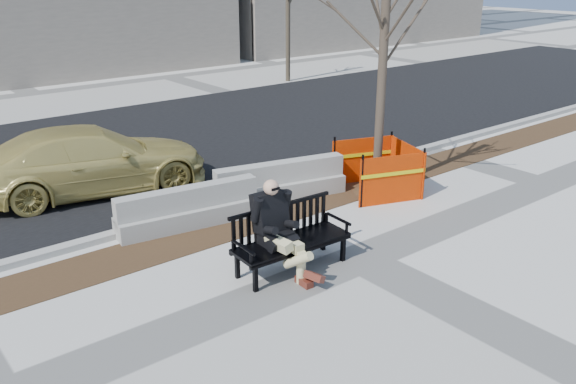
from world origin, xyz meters
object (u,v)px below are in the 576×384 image
object	(u,v)px
bench	(292,269)
sedan	(95,191)
jersey_barrier_right	(280,199)
seated_man	(276,272)
jersey_barrier_left	(190,226)
tree_fence	(376,192)

from	to	relation	value
bench	sedan	world-z (taller)	sedan
jersey_barrier_right	bench	bearing A→B (deg)	-111.43
bench	jersey_barrier_right	bearing A→B (deg)	58.22
seated_man	jersey_barrier_left	distance (m)	2.62
bench	seated_man	distance (m)	0.29
seated_man	sedan	size ratio (longest dim) A/B	0.32
bench	jersey_barrier_right	world-z (taller)	bench
bench	jersey_barrier_left	size ratio (longest dim) A/B	0.73
jersey_barrier_left	jersey_barrier_right	size ratio (longest dim) A/B	0.96
jersey_barrier_right	sedan	bearing A→B (deg)	148.09
sedan	jersey_barrier_right	xyz separation A→B (m)	(3.03, -3.04, 0.00)
bench	sedan	distance (m)	5.89
bench	jersey_barrier_left	bearing A→B (deg)	102.20
sedan	jersey_barrier_right	distance (m)	4.30
bench	jersey_barrier_left	distance (m)	2.73
tree_fence	sedan	bearing A→B (deg)	140.80
jersey_barrier_right	tree_fence	bearing A→B (deg)	-14.61
seated_man	sedan	bearing A→B (deg)	101.36
sedan	bench	bearing A→B (deg)	-158.28
bench	jersey_barrier_left	world-z (taller)	bench
bench	tree_fence	xyz separation A→B (m)	(3.86, 1.71, 0.00)
seated_man	jersey_barrier_right	bearing A→B (deg)	53.65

